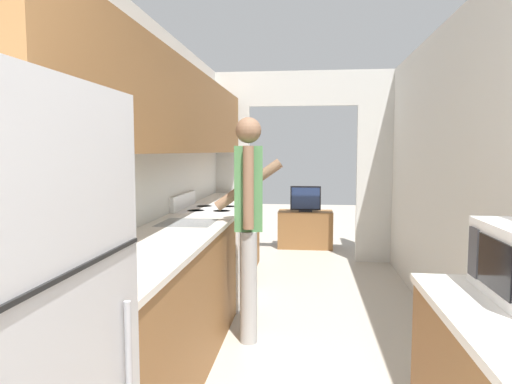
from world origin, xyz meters
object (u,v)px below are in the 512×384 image
object	(u,v)px
tv_cabinet	(305,229)
television	(306,199)
range_oven	(213,253)
person	(249,221)

from	to	relation	value
tv_cabinet	television	bearing A→B (deg)	-90.00
range_oven	person	size ratio (longest dim) A/B	0.61
range_oven	television	bearing A→B (deg)	70.40
range_oven	person	xyz separation A→B (m)	(0.47, -0.90, 0.47)
person	tv_cabinet	bearing A→B (deg)	-14.11
tv_cabinet	person	bearing A→B (deg)	-96.91
television	tv_cabinet	bearing A→B (deg)	90.00
range_oven	person	distance (m)	1.12
person	tv_cabinet	size ratio (longest dim) A/B	2.10
person	television	world-z (taller)	person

